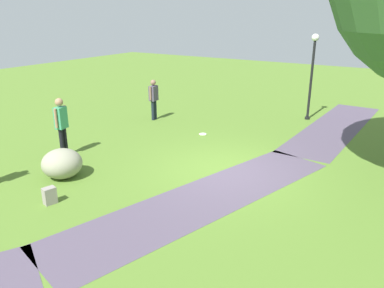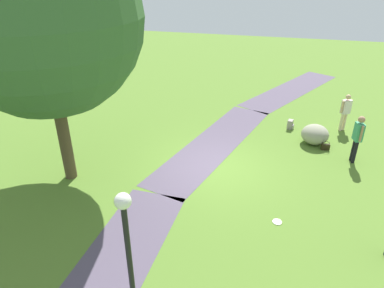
{
  "view_description": "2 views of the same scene",
  "coord_description": "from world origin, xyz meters",
  "px_view_note": "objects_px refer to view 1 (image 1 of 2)",
  "views": [
    {
      "loc": [
        8.98,
        4.45,
        4.22
      ],
      "look_at": [
        0.48,
        -0.89,
        0.75
      ],
      "focal_mm": 35.95,
      "sensor_mm": 36.0,
      "label": 1
    },
    {
      "loc": [
        -10.67,
        -1.84,
        6.69
      ],
      "look_at": [
        -0.02,
        0.83,
        0.85
      ],
      "focal_mm": 33.22,
      "sensor_mm": 36.0,
      "label": 2
    }
  ],
  "objects_px": {
    "lamp_post": "(312,68)",
    "lawn_boulder": "(62,163)",
    "passerby_on_path": "(154,97)",
    "handbag_on_grass": "(66,164)",
    "frisbee_on_grass": "(203,134)",
    "woman_with_handbag": "(61,123)",
    "backpack_by_boulder": "(49,196)"
  },
  "relations": [
    {
      "from": "lamp_post",
      "to": "lawn_boulder",
      "type": "relative_size",
      "value": 2.66
    },
    {
      "from": "passerby_on_path",
      "to": "handbag_on_grass",
      "type": "bearing_deg",
      "value": 11.13
    },
    {
      "from": "lamp_post",
      "to": "frisbee_on_grass",
      "type": "distance_m",
      "value": 5.28
    },
    {
      "from": "frisbee_on_grass",
      "to": "lamp_post",
      "type": "bearing_deg",
      "value": 147.52
    },
    {
      "from": "lamp_post",
      "to": "frisbee_on_grass",
      "type": "relative_size",
      "value": 13.05
    },
    {
      "from": "lawn_boulder",
      "to": "woman_with_handbag",
      "type": "bearing_deg",
      "value": -131.72
    },
    {
      "from": "lamp_post",
      "to": "frisbee_on_grass",
      "type": "xyz_separation_m",
      "value": [
        4.08,
        -2.6,
        -2.1
      ]
    },
    {
      "from": "lawn_boulder",
      "to": "handbag_on_grass",
      "type": "bearing_deg",
      "value": -138.57
    },
    {
      "from": "passerby_on_path",
      "to": "handbag_on_grass",
      "type": "height_order",
      "value": "passerby_on_path"
    },
    {
      "from": "frisbee_on_grass",
      "to": "lawn_boulder",
      "type": "bearing_deg",
      "value": -13.28
    },
    {
      "from": "lawn_boulder",
      "to": "frisbee_on_grass",
      "type": "height_order",
      "value": "lawn_boulder"
    },
    {
      "from": "backpack_by_boulder",
      "to": "frisbee_on_grass",
      "type": "distance_m",
      "value": 6.45
    },
    {
      "from": "lawn_boulder",
      "to": "woman_with_handbag",
      "type": "xyz_separation_m",
      "value": [
        -1.15,
        -1.29,
        0.66
      ]
    },
    {
      "from": "handbag_on_grass",
      "to": "frisbee_on_grass",
      "type": "height_order",
      "value": "handbag_on_grass"
    },
    {
      "from": "passerby_on_path",
      "to": "backpack_by_boulder",
      "type": "xyz_separation_m",
      "value": [
        7.12,
        2.42,
        -0.75
      ]
    },
    {
      "from": "lawn_boulder",
      "to": "passerby_on_path",
      "type": "xyz_separation_m",
      "value": [
        -5.94,
        -1.48,
        0.55
      ]
    },
    {
      "from": "passerby_on_path",
      "to": "woman_with_handbag",
      "type": "bearing_deg",
      "value": 2.33
    },
    {
      "from": "woman_with_handbag",
      "to": "handbag_on_grass",
      "type": "distance_m",
      "value": 1.44
    },
    {
      "from": "lamp_post",
      "to": "handbag_on_grass",
      "type": "xyz_separation_m",
      "value": [
        8.89,
        -4.25,
        -1.97
      ]
    },
    {
      "from": "woman_with_handbag",
      "to": "handbag_on_grass",
      "type": "height_order",
      "value": "woman_with_handbag"
    },
    {
      "from": "woman_with_handbag",
      "to": "lawn_boulder",
      "type": "bearing_deg",
      "value": 48.28
    },
    {
      "from": "woman_with_handbag",
      "to": "backpack_by_boulder",
      "type": "bearing_deg",
      "value": 43.71
    },
    {
      "from": "lawn_boulder",
      "to": "backpack_by_boulder",
      "type": "xyz_separation_m",
      "value": [
        1.17,
        0.93,
        -0.2
      ]
    },
    {
      "from": "backpack_by_boulder",
      "to": "lamp_post",
      "type": "bearing_deg",
      "value": 164.55
    },
    {
      "from": "lamp_post",
      "to": "handbag_on_grass",
      "type": "distance_m",
      "value": 10.04
    },
    {
      "from": "passerby_on_path",
      "to": "frisbee_on_grass",
      "type": "height_order",
      "value": "passerby_on_path"
    },
    {
      "from": "lawn_boulder",
      "to": "frisbee_on_grass",
      "type": "distance_m",
      "value": 5.42
    },
    {
      "from": "handbag_on_grass",
      "to": "backpack_by_boulder",
      "type": "height_order",
      "value": "backpack_by_boulder"
    },
    {
      "from": "woman_with_handbag",
      "to": "handbag_on_grass",
      "type": "bearing_deg",
      "value": 52.02
    },
    {
      "from": "backpack_by_boulder",
      "to": "handbag_on_grass",
      "type": "bearing_deg",
      "value": -140.7
    },
    {
      "from": "lawn_boulder",
      "to": "passerby_on_path",
      "type": "relative_size",
      "value": 0.78
    },
    {
      "from": "passerby_on_path",
      "to": "backpack_by_boulder",
      "type": "bearing_deg",
      "value": 18.76
    }
  ]
}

